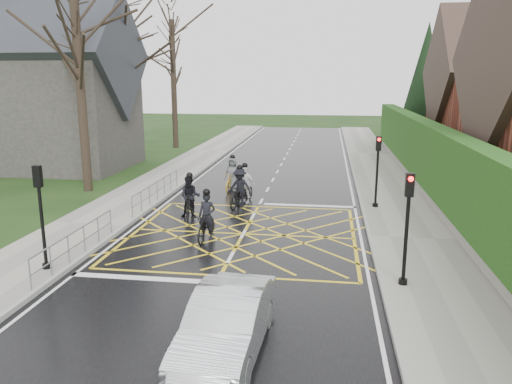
% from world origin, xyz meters
% --- Properties ---
extents(ground, '(120.00, 120.00, 0.00)m').
position_xyz_m(ground, '(0.00, 0.00, 0.00)').
color(ground, black).
rests_on(ground, ground).
extents(road, '(9.00, 80.00, 0.01)m').
position_xyz_m(road, '(0.00, 0.00, 0.01)').
color(road, black).
rests_on(road, ground).
extents(sidewalk_right, '(3.00, 80.00, 0.15)m').
position_xyz_m(sidewalk_right, '(6.00, 0.00, 0.07)').
color(sidewalk_right, gray).
rests_on(sidewalk_right, ground).
extents(sidewalk_left, '(3.00, 80.00, 0.15)m').
position_xyz_m(sidewalk_left, '(-6.00, 0.00, 0.07)').
color(sidewalk_left, gray).
rests_on(sidewalk_left, ground).
extents(stone_wall, '(0.50, 38.00, 0.70)m').
position_xyz_m(stone_wall, '(7.75, 6.00, 0.35)').
color(stone_wall, slate).
rests_on(stone_wall, ground).
extents(hedge, '(0.90, 38.00, 2.80)m').
position_xyz_m(hedge, '(7.75, 6.00, 2.10)').
color(hedge, '#10350E').
rests_on(hedge, stone_wall).
extents(house_far, '(9.80, 8.80, 10.30)m').
position_xyz_m(house_far, '(14.75, 18.00, 4.36)').
color(house_far, brown).
rests_on(house_far, ground).
extents(conifer, '(4.60, 4.60, 10.00)m').
position_xyz_m(conifer, '(10.75, 26.00, 4.99)').
color(conifer, black).
rests_on(conifer, ground).
extents(church, '(8.80, 7.80, 11.00)m').
position_xyz_m(church, '(-13.54, 12.00, 4.93)').
color(church, '#2D2B28').
rests_on(church, ground).
extents(tree_near, '(9.24, 9.24, 11.44)m').
position_xyz_m(tree_near, '(-9.00, 6.00, 7.91)').
color(tree_near, black).
rests_on(tree_near, ground).
extents(tree_mid, '(10.08, 10.08, 12.48)m').
position_xyz_m(tree_mid, '(-10.00, 14.00, 8.63)').
color(tree_mid, black).
rests_on(tree_mid, ground).
extents(tree_far, '(8.40, 8.40, 10.40)m').
position_xyz_m(tree_far, '(-9.30, 22.00, 7.19)').
color(tree_far, black).
rests_on(tree_far, ground).
extents(railing_south, '(0.05, 5.04, 1.03)m').
position_xyz_m(railing_south, '(-4.65, -3.50, 0.78)').
color(railing_south, slate).
rests_on(railing_south, ground).
extents(railing_north, '(0.05, 6.04, 1.03)m').
position_xyz_m(railing_north, '(-4.65, 4.00, 0.79)').
color(railing_north, slate).
rests_on(railing_north, ground).
extents(traffic_light_ne, '(0.24, 0.31, 3.21)m').
position_xyz_m(traffic_light_ne, '(5.10, 4.20, 1.66)').
color(traffic_light_ne, black).
rests_on(traffic_light_ne, ground).
extents(traffic_light_se, '(0.24, 0.31, 3.21)m').
position_xyz_m(traffic_light_se, '(5.10, -4.20, 1.66)').
color(traffic_light_se, black).
rests_on(traffic_light_se, ground).
extents(traffic_light_sw, '(0.24, 0.31, 3.21)m').
position_xyz_m(traffic_light_sw, '(-5.10, -4.50, 1.66)').
color(traffic_light_sw, black).
rests_on(traffic_light_sw, ground).
extents(cyclist_rear, '(0.75, 1.92, 1.84)m').
position_xyz_m(cyclist_rear, '(-1.18, -0.78, 0.60)').
color(cyclist_rear, black).
rests_on(cyclist_rear, ground).
extents(cyclist_back, '(0.92, 1.93, 1.88)m').
position_xyz_m(cyclist_back, '(-2.52, 1.88, 0.71)').
color(cyclist_back, black).
rests_on(cyclist_back, ground).
extents(cyclist_mid, '(1.23, 2.04, 1.89)m').
position_xyz_m(cyclist_mid, '(-0.82, 3.89, 0.69)').
color(cyclist_mid, black).
rests_on(cyclist_mid, ground).
extents(cyclist_front, '(1.07, 1.94, 1.87)m').
position_xyz_m(cyclist_front, '(-0.70, 4.55, 0.69)').
color(cyclist_front, black).
rests_on(cyclist_front, ground).
extents(cyclist_lead, '(0.89, 1.97, 1.85)m').
position_xyz_m(cyclist_lead, '(-1.74, 7.02, 0.64)').
color(cyclist_lead, '#BD8F17').
rests_on(cyclist_lead, ground).
extents(car, '(1.62, 4.16, 1.35)m').
position_xyz_m(car, '(1.02, -8.05, 0.68)').
color(car, silver).
rests_on(car, ground).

